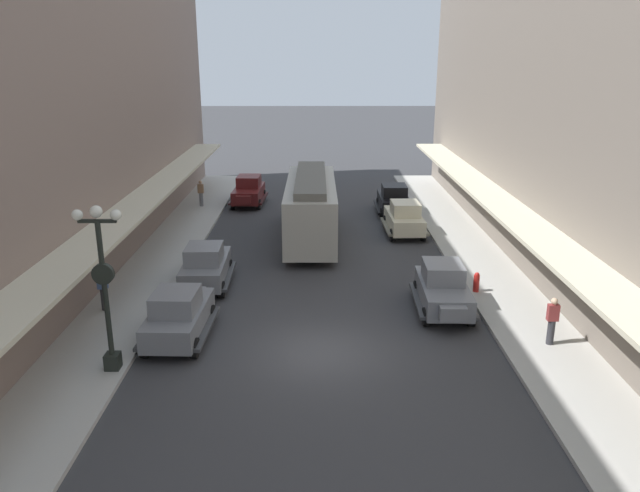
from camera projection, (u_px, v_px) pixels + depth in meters
name	position (u px, v px, depth m)	size (l,w,h in m)	color
ground_plane	(321.00, 352.00, 20.26)	(200.00, 200.00, 0.00)	#38383A
sidewalk_left	(93.00, 351.00, 20.20)	(3.00, 60.00, 0.15)	#B7B5AD
sidewalk_right	(548.00, 350.00, 20.28)	(3.00, 60.00, 0.15)	#B7B5AD
parked_car_0	(394.00, 199.00, 37.54)	(2.18, 4.28, 1.84)	black
parked_car_1	(179.00, 314.00, 20.94)	(2.25, 4.30, 1.84)	slate
parked_car_2	(443.00, 287.00, 23.31)	(2.25, 4.30, 1.84)	slate
parked_car_3	(404.00, 217.00, 33.28)	(2.23, 4.29, 1.84)	beige
parked_car_4	(249.00, 190.00, 39.90)	(2.26, 4.30, 1.84)	#591919
parked_car_5	(206.00, 265.00, 25.81)	(2.22, 4.29, 1.84)	slate
streetcar	(311.00, 205.00, 31.86)	(2.56, 9.61, 3.46)	#ADA899
lamp_post_with_clock	(104.00, 282.00, 18.08)	(1.42, 0.44, 5.16)	black
fire_hydrant	(476.00, 282.00, 24.94)	(0.24, 0.24, 0.82)	#B21E19
pedestrian_0	(201.00, 193.00, 38.86)	(0.36, 0.24, 1.64)	slate
pedestrian_1	(552.00, 321.00, 20.29)	(0.36, 0.24, 1.64)	#2D2D33
pedestrian_2	(103.00, 288.00, 23.03)	(0.36, 0.28, 1.67)	#2D2D33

